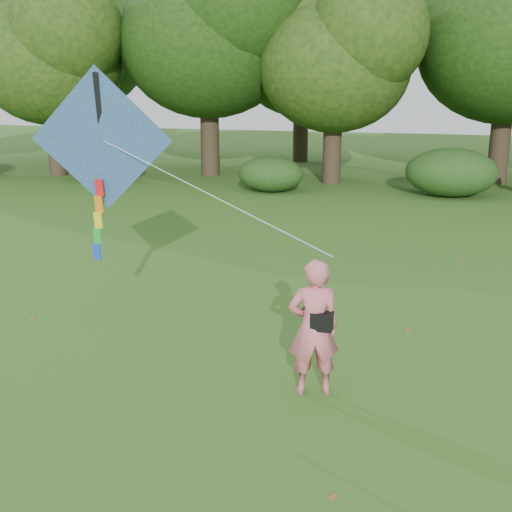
# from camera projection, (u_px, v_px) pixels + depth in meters

# --- Properties ---
(ground) EXTENTS (100.00, 100.00, 0.00)m
(ground) POSITION_uv_depth(u_px,v_px,m) (240.00, 394.00, 9.18)
(ground) COLOR #265114
(ground) RESTS_ON ground
(man_kite_flyer) EXTENTS (0.84, 0.68, 1.98)m
(man_kite_flyer) POSITION_uv_depth(u_px,v_px,m) (314.00, 328.00, 8.97)
(man_kite_flyer) COLOR #D86674
(man_kite_flyer) RESTS_ON ground
(crossbody_bag) EXTENTS (0.43, 0.20, 0.75)m
(crossbody_bag) POSITION_uv_depth(u_px,v_px,m) (322.00, 320.00, 8.88)
(crossbody_bag) COLOR black
(crossbody_bag) RESTS_ON ground
(flying_kite) EXTENTS (4.77, 0.86, 3.00)m
(flying_kite) POSITION_uv_depth(u_px,v_px,m) (102.00, 143.00, 9.73)
(flying_kite) COLOR #2835AF
(flying_kite) RESTS_ON ground
(tree_line) EXTENTS (54.70, 15.30, 9.48)m
(tree_line) POSITION_uv_depth(u_px,v_px,m) (427.00, 52.00, 28.50)
(tree_line) COLOR #3A2D1E
(tree_line) RESTS_ON ground
(shrub_band) EXTENTS (39.15, 3.22, 1.88)m
(shrub_band) POSITION_uv_depth(u_px,v_px,m) (354.00, 172.00, 25.48)
(shrub_band) COLOR #264919
(shrub_band) RESTS_ON ground
(fallen_leaves) EXTENTS (10.60, 13.82, 0.01)m
(fallen_leaves) POSITION_uv_depth(u_px,v_px,m) (326.00, 289.00, 13.78)
(fallen_leaves) COLOR brown
(fallen_leaves) RESTS_ON ground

